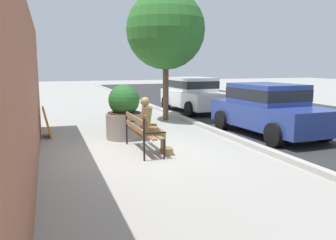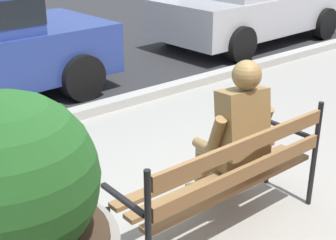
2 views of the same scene
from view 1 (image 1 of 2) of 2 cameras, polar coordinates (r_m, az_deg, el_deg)
The scene contains 10 objects.
ground_plane at distance 8.62m, azimuth -4.57°, elevation -5.25°, with size 80.00×80.00×0.00m, color #9E9B93.
curb_stone at distance 9.73m, azimuth 12.21°, elevation -3.42°, with size 60.00×0.20×0.12m, color #B2AFA8.
building_wall_behind at distance 6.63m, azimuth -23.57°, elevation 3.86°, with size 12.00×0.50×3.22m, color #9E5B42.
park_bench at distance 8.58m, azimuth -4.48°, elevation -1.61°, with size 1.80×0.54×0.95m.
bronze_statue_seated at distance 8.37m, azimuth -2.67°, elevation -0.99°, with size 0.74×0.79×1.37m.
concrete_planter at distance 10.12m, azimuth -7.20°, elevation 0.99°, with size 1.06×1.06×1.57m.
street_tree_near_bench at distance 13.41m, azimuth -0.39°, elevation 14.55°, with size 2.96×2.96×4.90m.
parked_car_white at distance 15.94m, azimuth 4.20°, elevation 4.38°, with size 4.17×2.07×1.56m.
parked_car_blue at distance 10.97m, azimuth 16.11°, elevation 1.96°, with size 4.17×2.07×1.56m.
leaning_signboard at distance 10.90m, azimuth -19.28°, elevation -0.31°, with size 0.70×0.04×0.90m, color #C6661E.
Camera 1 is at (8.09, -2.10, 2.12)m, focal length 37.12 mm.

